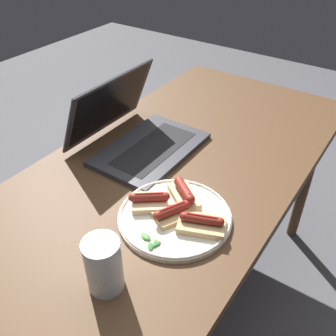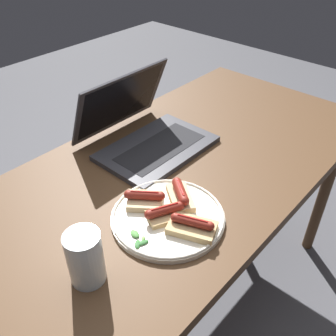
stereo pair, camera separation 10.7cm
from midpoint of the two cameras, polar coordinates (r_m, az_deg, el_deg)
name	(u,v)px [view 2 (the right image)]	position (r m, az deg, el deg)	size (l,w,h in m)	color
ground_plane	(176,299)	(1.72, 3.15, -19.38)	(6.00, 6.00, 0.00)	#4C4C51
desk	(179,180)	(1.23, 4.17, -2.00)	(1.49, 0.74, 0.73)	#4C331E
laptop	(147,134)	(1.25, -0.85, 5.06)	(0.37, 0.34, 0.23)	#2D2D33
plate	(168,216)	(0.99, 3.10, -7.52)	(0.30, 0.30, 0.02)	silver
sausage_toast_left	(180,195)	(1.02, 4.89, -4.25)	(0.11, 0.13, 0.05)	#D6B784
sausage_toast_middle	(165,213)	(0.97, 2.66, -6.97)	(0.11, 0.10, 0.04)	tan
sausage_toast_right	(192,226)	(0.95, 6.97, -8.87)	(0.11, 0.14, 0.04)	tan
sausage_toast_extra	(145,199)	(1.01, -0.55, -4.84)	(0.12, 0.12, 0.04)	#D6B784
salad_pile	(138,239)	(0.93, -1.19, -10.97)	(0.05, 0.06, 0.01)	#4C8E3D
drinking_glass	(85,258)	(0.83, -8.86, -13.53)	(0.08, 0.08, 0.13)	silver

